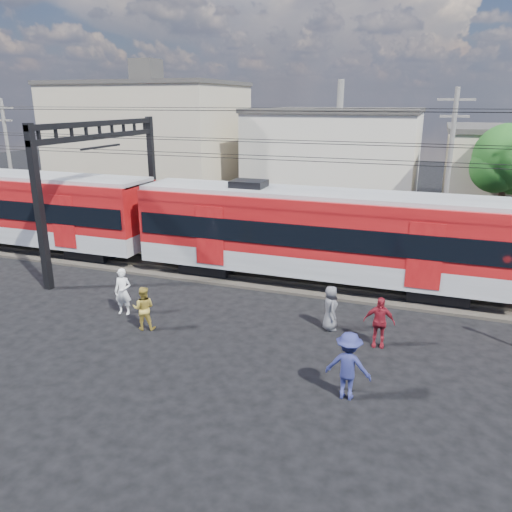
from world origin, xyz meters
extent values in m
plane|color=black|center=(0.00, 0.00, 0.00)|extent=(120.00, 120.00, 0.00)
cube|color=#2D2823|center=(0.00, 8.00, 0.06)|extent=(70.00, 3.40, 0.12)
cube|color=#59544C|center=(0.00, 7.25, 0.18)|extent=(70.00, 0.12, 0.12)
cube|color=#59544C|center=(0.00, 8.75, 0.18)|extent=(70.00, 0.12, 0.12)
cube|color=black|center=(-10.85, 8.00, 0.35)|extent=(2.40, 2.20, 0.70)
cube|color=#919398|center=(-15.97, 8.00, 1.15)|extent=(16.00, 3.00, 0.90)
cube|color=maroon|center=(-15.97, 8.00, 2.80)|extent=(16.00, 3.00, 2.40)
cube|color=black|center=(-15.97, 8.00, 2.55)|extent=(15.68, 3.08, 0.95)
cube|color=#919398|center=(-15.97, 8.00, 4.05)|extent=(16.00, 2.60, 0.25)
cube|color=black|center=(-4.29, 8.00, 0.35)|extent=(2.40, 2.20, 0.70)
cube|color=black|center=(5.95, 8.00, 0.35)|extent=(2.40, 2.20, 0.70)
cube|color=#919398|center=(0.83, 8.00, 1.15)|extent=(16.00, 3.00, 0.90)
cube|color=maroon|center=(0.83, 8.00, 2.80)|extent=(16.00, 3.00, 2.40)
cube|color=black|center=(0.83, 8.00, 2.55)|extent=(15.68, 3.08, 0.95)
cube|color=#919398|center=(0.83, 8.00, 4.05)|extent=(16.00, 2.60, 0.25)
cube|color=black|center=(-10.00, 3.50, 3.50)|extent=(0.30, 0.30, 7.00)
cube|color=black|center=(-10.00, 12.50, 3.50)|extent=(0.30, 0.30, 7.00)
cube|color=black|center=(-10.00, 8.00, 6.80)|extent=(0.25, 9.30, 0.25)
cube|color=black|center=(-10.00, 8.00, 6.20)|extent=(0.25, 9.30, 0.25)
cylinder|color=black|center=(0.00, 7.30, 5.50)|extent=(70.00, 0.03, 0.03)
cylinder|color=black|center=(0.00, 8.70, 5.50)|extent=(70.00, 0.03, 0.03)
cylinder|color=black|center=(0.00, 7.30, 6.20)|extent=(70.00, 0.03, 0.03)
cylinder|color=black|center=(0.00, 8.70, 6.20)|extent=(70.00, 0.03, 0.03)
cylinder|color=black|center=(0.00, 4.50, 7.50)|extent=(70.00, 0.03, 0.03)
cylinder|color=black|center=(0.00, 11.50, 7.50)|extent=(70.00, 0.03, 0.03)
cube|color=#B8AA8D|center=(-17.00, 24.00, 4.50)|extent=(14.00, 10.00, 9.00)
cube|color=#3F3D3A|center=(-17.00, 24.00, 9.15)|extent=(14.28, 10.20, 0.30)
cube|color=beige|center=(-2.00, 27.00, 3.50)|extent=(12.00, 12.00, 7.00)
cube|color=#3F3D3A|center=(-2.00, 27.00, 7.15)|extent=(12.24, 12.24, 0.30)
cylinder|color=slate|center=(6.00, 15.00, 4.25)|extent=(0.24, 0.24, 8.50)
cube|color=slate|center=(6.00, 15.00, 7.90)|extent=(1.80, 0.12, 0.12)
cube|color=slate|center=(6.00, 15.00, 7.10)|extent=(1.40, 0.12, 0.12)
cylinder|color=slate|center=(-22.00, 14.00, 4.00)|extent=(0.24, 0.24, 8.00)
cube|color=slate|center=(-22.00, 14.00, 7.40)|extent=(1.80, 0.12, 0.12)
cube|color=slate|center=(-22.00, 14.00, 6.60)|extent=(1.40, 0.12, 0.12)
cylinder|color=#382619|center=(9.00, 18.00, 1.96)|extent=(0.36, 0.36, 3.92)
sphere|color=#164B15|center=(9.00, 18.00, 4.90)|extent=(3.64, 3.64, 3.64)
imported|color=white|center=(-5.37, 2.32, 0.90)|extent=(0.71, 0.52, 1.80)
imported|color=gold|center=(-3.91, 1.41, 0.80)|extent=(0.93, 0.82, 1.60)
imported|color=navy|center=(3.67, -0.48, 0.97)|extent=(1.28, 0.77, 1.94)
imported|color=maroon|center=(4.11, 2.89, 0.87)|extent=(1.05, 0.51, 1.74)
imported|color=#525258|center=(2.35, 3.61, 0.82)|extent=(0.80, 0.94, 1.64)
camera|label=1|loc=(5.36, -12.63, 7.83)|focal=35.00mm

